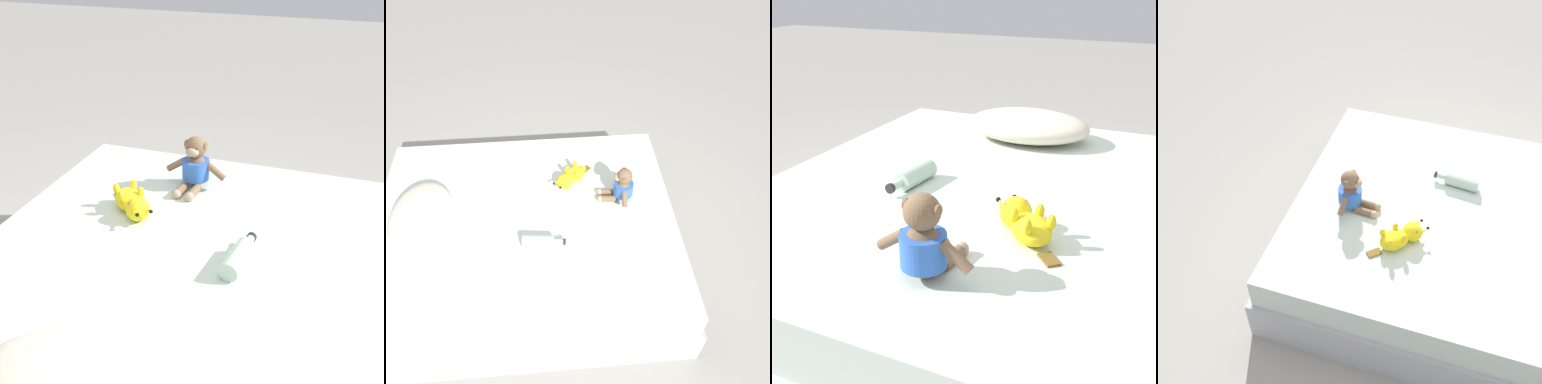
# 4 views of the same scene
# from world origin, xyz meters

# --- Properties ---
(ground_plane) EXTENTS (16.00, 16.00, 0.00)m
(ground_plane) POSITION_xyz_m (0.00, 0.00, 0.00)
(ground_plane) COLOR #9E998E
(bed) EXTENTS (1.53, 1.89, 0.44)m
(bed) POSITION_xyz_m (0.00, 0.00, 0.22)
(bed) COLOR #B2B2B7
(bed) RESTS_ON ground_plane
(plush_monkey) EXTENTS (0.29, 0.23, 0.24)m
(plush_monkey) POSITION_xyz_m (0.12, -0.61, 0.53)
(plush_monkey) COLOR brown
(plush_monkey) RESTS_ON bed
(plush_yellow_creature) EXTENTS (0.27, 0.27, 0.10)m
(plush_yellow_creature) POSITION_xyz_m (0.29, -0.30, 0.49)
(plush_yellow_creature) COLOR yellow
(plush_yellow_creature) RESTS_ON bed
(glass_bottle) EXTENTS (0.09, 0.25, 0.07)m
(glass_bottle) POSITION_xyz_m (-0.21, -0.09, 0.47)
(glass_bottle) COLOR #B2D1B7
(glass_bottle) RESTS_ON bed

